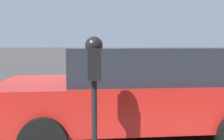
# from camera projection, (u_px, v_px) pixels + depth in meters

# --- Properties ---
(ground_plane) EXTENTS (220.00, 220.00, 0.00)m
(ground_plane) POSITION_uv_depth(u_px,v_px,m) (93.00, 120.00, 5.43)
(ground_plane) COLOR #3D3A3A
(parking_meter) EXTENTS (0.21, 0.19, 1.53)m
(parking_meter) POSITION_uv_depth(u_px,v_px,m) (94.00, 70.00, 2.81)
(parking_meter) COLOR black
(parking_meter) RESTS_ON sidewalk
(car_red) EXTENTS (2.09, 4.34, 1.52)m
(car_red) POSITION_uv_depth(u_px,v_px,m) (135.00, 91.00, 4.39)
(car_red) COLOR #B21E19
(car_red) RESTS_ON ground_plane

